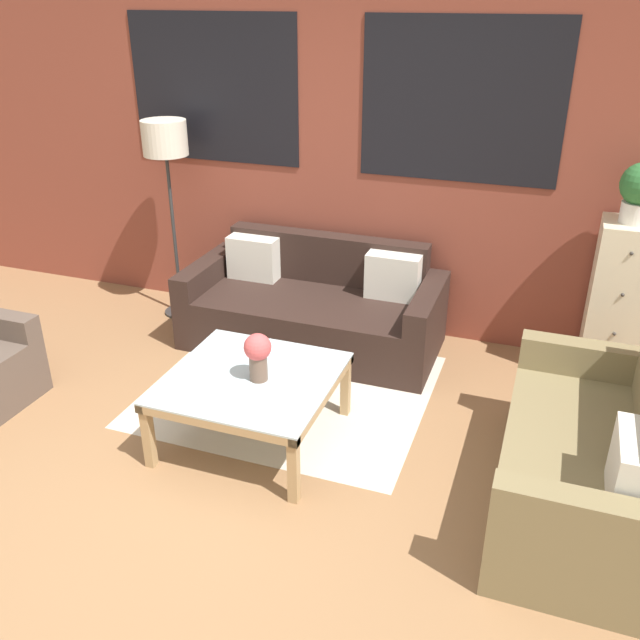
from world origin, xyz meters
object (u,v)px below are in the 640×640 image
Objects in this scene: settee_vintage at (594,462)px; floor_lamp at (166,150)px; coffee_table at (251,385)px; drawer_cabinet at (618,303)px; couch_dark at (314,309)px; flower_vase at (258,353)px.

floor_lamp reaches higher than settee_vintage.
floor_lamp is (-1.35, 1.44, 1.01)m from coffee_table.
couch_dark is at bearing -174.20° from drawer_cabinet.
floor_lamp reaches higher than coffee_table.
coffee_table is at bearing -179.57° from settee_vintage.
drawer_cabinet reaches higher than settee_vintage.
drawer_cabinet is 2.51m from flower_vase.
settee_vintage is 3.72m from floor_lamp.
couch_dark is 1.23× the size of settee_vintage.
couch_dark is 2.40m from settee_vintage.
coffee_table is (-1.92, -0.01, 0.07)m from settee_vintage.
floor_lamp is 5.48× the size of flower_vase.
coffee_table is at bearing -85.90° from couch_dark.
floor_lamp reaches higher than drawer_cabinet.
floor_lamp is (-3.27, 1.42, 1.07)m from settee_vintage.
couch_dark is at bearing 96.50° from flower_vase.
couch_dark is 1.99× the size of coffee_table.
flower_vase is at bearing -83.50° from couch_dark.
flower_vase is (0.06, -0.01, 0.23)m from coffee_table.
flower_vase is (1.41, -1.45, -0.77)m from floor_lamp.
drawer_cabinet reaches higher than coffee_table.
flower_vase is at bearing -11.83° from coffee_table.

